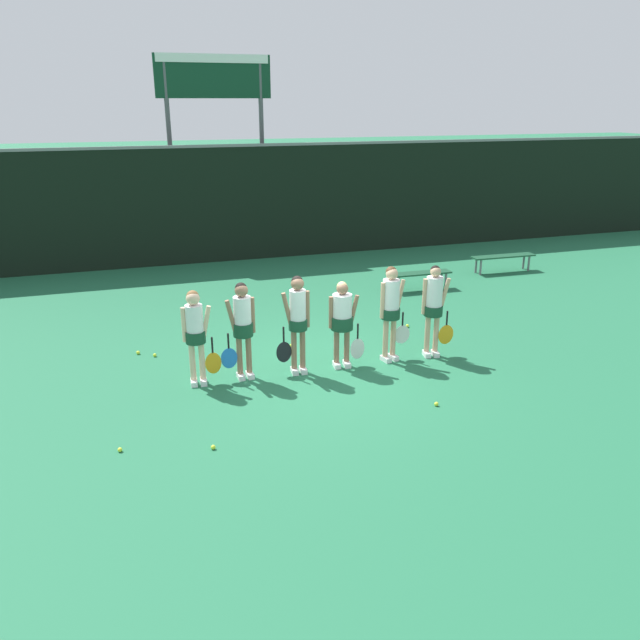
% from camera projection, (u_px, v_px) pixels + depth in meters
% --- Properties ---
extents(ground_plane, '(140.00, 140.00, 0.00)m').
position_uv_depth(ground_plane, '(320.00, 369.00, 11.38)').
color(ground_plane, '#216642').
extents(fence_windscreen, '(60.00, 0.08, 3.43)m').
position_uv_depth(fence_windscreen, '(232.00, 204.00, 18.50)').
color(fence_windscreen, black).
rests_on(fence_windscreen, ground_plane).
extents(scoreboard, '(3.42, 0.15, 5.91)m').
position_uv_depth(scoreboard, '(215.00, 102.00, 18.58)').
color(scoreboard, '#515156').
rests_on(scoreboard, ground_plane).
extents(bench_courtside, '(1.62, 0.39, 0.47)m').
position_uv_depth(bench_courtside, '(421.00, 275.00, 15.98)').
color(bench_courtside, '#19472D').
rests_on(bench_courtside, ground_plane).
extents(bench_far, '(1.89, 0.40, 0.48)m').
position_uv_depth(bench_far, '(503.00, 258.00, 17.66)').
color(bench_far, '#19472D').
rests_on(bench_far, ground_plane).
extents(player_0, '(0.62, 0.34, 1.68)m').
position_uv_depth(player_0, '(196.00, 330.00, 10.45)').
color(player_0, beige).
rests_on(player_0, ground_plane).
extents(player_1, '(0.63, 0.35, 1.74)m').
position_uv_depth(player_1, '(242.00, 323.00, 10.68)').
color(player_1, '#8C664C').
rests_on(player_1, ground_plane).
extents(player_2, '(0.61, 0.33, 1.79)m').
position_uv_depth(player_2, '(297.00, 316.00, 10.88)').
color(player_2, '#8C664C').
rests_on(player_2, ground_plane).
extents(player_3, '(0.67, 0.40, 1.61)m').
position_uv_depth(player_3, '(342.00, 317.00, 11.18)').
color(player_3, '#8C664C').
rests_on(player_3, ground_plane).
extents(player_4, '(0.65, 0.36, 1.81)m').
position_uv_depth(player_4, '(391.00, 305.00, 11.42)').
color(player_4, tan).
rests_on(player_4, ground_plane).
extents(player_5, '(0.64, 0.36, 1.77)m').
position_uv_depth(player_5, '(434.00, 304.00, 11.63)').
color(player_5, tan).
rests_on(player_5, ground_plane).
extents(tennis_ball_0, '(0.07, 0.07, 0.07)m').
position_uv_depth(tennis_ball_0, '(291.00, 345.00, 12.37)').
color(tennis_ball_0, '#CCE033').
rests_on(tennis_ball_0, ground_plane).
extents(tennis_ball_1, '(0.06, 0.06, 0.06)m').
position_uv_depth(tennis_ball_1, '(120.00, 450.00, 8.68)').
color(tennis_ball_1, '#CCE033').
rests_on(tennis_ball_1, ground_plane).
extents(tennis_ball_2, '(0.07, 0.07, 0.07)m').
position_uv_depth(tennis_ball_2, '(436.00, 404.00, 9.98)').
color(tennis_ball_2, '#CCE033').
rests_on(tennis_ball_2, ground_plane).
extents(tennis_ball_3, '(0.07, 0.07, 0.07)m').
position_uv_depth(tennis_ball_3, '(138.00, 353.00, 12.01)').
color(tennis_ball_3, '#CCE033').
rests_on(tennis_ball_3, ground_plane).
extents(tennis_ball_4, '(0.07, 0.07, 0.07)m').
position_uv_depth(tennis_ball_4, '(213.00, 447.00, 8.74)').
color(tennis_ball_4, '#CCE033').
rests_on(tennis_ball_4, ground_plane).
extents(tennis_ball_5, '(0.07, 0.07, 0.07)m').
position_uv_depth(tennis_ball_5, '(155.00, 355.00, 11.90)').
color(tennis_ball_5, '#CCE033').
rests_on(tennis_ball_5, ground_plane).
extents(tennis_ball_6, '(0.07, 0.07, 0.07)m').
position_uv_depth(tennis_ball_6, '(407.00, 326.00, 13.45)').
color(tennis_ball_6, '#CCE033').
rests_on(tennis_ball_6, ground_plane).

